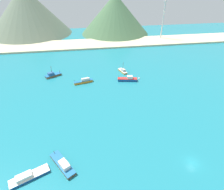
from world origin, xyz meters
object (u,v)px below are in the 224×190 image
fishing_boat_3 (63,164)px  fishing_boat_7 (128,79)px  fishing_boat_2 (84,81)px  buoy_1 (139,78)px  fishing_boat_8 (53,75)px  radio_tower (163,16)px  fishing_boat_0 (28,176)px  fishing_boat_6 (123,71)px

fishing_boat_3 → fishing_boat_7: (30.69, 48.26, 0.17)m
fishing_boat_2 → buoy_1: size_ratio=10.59×
fishing_boat_8 → radio_tower: radio_tower is taller
fishing_boat_0 → fishing_boat_6: (39.51, 61.25, 0.09)m
fishing_boat_7 → buoy_1: fishing_boat_7 is taller
fishing_boat_3 → fishing_boat_8: (-9.14, 59.43, 0.13)m
radio_tower → fishing_boat_6: bearing=-128.0°
fishing_boat_6 → fishing_boat_8: (-39.30, 0.64, 0.15)m
fishing_boat_3 → radio_tower: size_ratio=0.30×
buoy_1 → radio_tower: bearing=60.5°
fishing_boat_7 → fishing_boat_3: bearing=-122.5°
fishing_boat_3 → fishing_boat_7: size_ratio=1.01×
fishing_boat_7 → radio_tower: radio_tower is taller
fishing_boat_2 → fishing_boat_6: (22.55, 9.17, -0.16)m
fishing_boat_0 → fishing_boat_8: (0.21, 61.89, 0.24)m
fishing_boat_3 → fishing_boat_6: bearing=62.8°
fishing_boat_2 → radio_tower: (67.30, 66.46, 17.37)m
fishing_boat_6 → buoy_1: fishing_boat_6 is taller
fishing_boat_0 → radio_tower: size_ratio=0.31×
fishing_boat_2 → fishing_boat_8: size_ratio=1.12×
fishing_boat_0 → fishing_boat_7: bearing=51.7°
fishing_boat_0 → fishing_boat_7: 64.63m
fishing_boat_2 → buoy_1: bearing=-0.2°
radio_tower → fishing_boat_2: bearing=-135.4°
fishing_boat_2 → fishing_boat_3: size_ratio=0.95×
fishing_boat_6 → fishing_boat_0: bearing=-122.8°
fishing_boat_6 → fishing_boat_7: fishing_boat_7 is taller
fishing_boat_2 → buoy_1: (29.71, -0.11, -0.78)m
fishing_boat_7 → fishing_boat_8: bearing=164.3°
fishing_boat_0 → buoy_1: bearing=48.1°
fishing_boat_0 → fishing_boat_2: size_ratio=1.09×
fishing_boat_6 → buoy_1: bearing=-52.3°
fishing_boat_7 → fishing_boat_8: 41.37m
radio_tower → fishing_boat_7: bearing=-123.1°
fishing_boat_0 → buoy_1: fishing_boat_0 is taller
fishing_boat_3 → buoy_1: 62.00m
fishing_boat_8 → radio_tower: size_ratio=0.25×
fishing_boat_3 → fishing_boat_0: bearing=-165.3°
radio_tower → fishing_boat_8: bearing=-146.0°
fishing_boat_0 → radio_tower: bearing=54.6°
fishing_boat_6 → buoy_1: 11.73m
fishing_boat_0 → fishing_boat_8: bearing=89.8°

